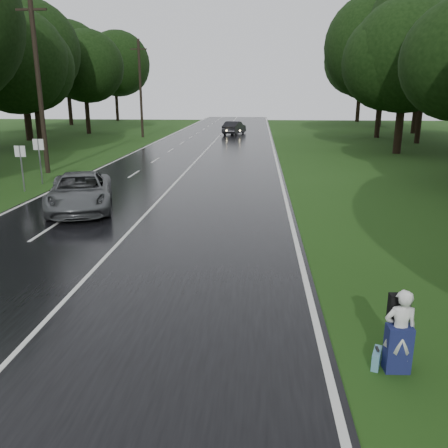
{
  "coord_description": "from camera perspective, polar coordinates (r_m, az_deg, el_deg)",
  "views": [
    {
      "loc": [
        4.5,
        -7.21,
        4.76
      ],
      "look_at": [
        3.54,
        5.66,
        1.1
      ],
      "focal_mm": 37.07,
      "sensor_mm": 36.0,
      "label": 1
    }
  ],
  "objects": [
    {
      "name": "ground",
      "position": [
        9.75,
        -24.84,
        -15.02
      ],
      "size": [
        160.0,
        160.0,
        0.0
      ],
      "primitive_type": "plane",
      "color": "#1F4213",
      "rests_on": "ground"
    },
    {
      "name": "grey_car",
      "position": [
        20.24,
        -17.33,
        3.81
      ],
      "size": [
        4.0,
        5.92,
        1.51
      ],
      "primitive_type": "imported",
      "rotation": [
        0.0,
        0.0,
        0.3
      ],
      "color": "#525557",
      "rests_on": "road"
    },
    {
      "name": "road_sign_a",
      "position": [
        25.36,
        -23.36,
        3.72
      ],
      "size": [
        0.55,
        0.1,
        2.28
      ],
      "primitive_type": null,
      "color": "white",
      "rests_on": "ground"
    },
    {
      "name": "tree_left_e",
      "position": [
        45.42,
        -21.59,
        8.74
      ],
      "size": [
        7.84,
        7.84,
        12.25
      ],
      "primitive_type": null,
      "color": "black",
      "rests_on": "ground"
    },
    {
      "name": "far_car",
      "position": [
        55.93,
        1.28,
        11.78
      ],
      "size": [
        2.71,
        4.89,
        1.53
      ],
      "primitive_type": "imported",
      "rotation": [
        0.0,
        0.0,
        2.89
      ],
      "color": "black",
      "rests_on": "road"
    },
    {
      "name": "utility_pole_mid",
      "position": [
        30.82,
        -20.87,
        5.92
      ],
      "size": [
        1.8,
        0.28,
        10.35
      ],
      "primitive_type": null,
      "color": "black",
      "rests_on": "ground"
    },
    {
      "name": "tree_right_f",
      "position": [
        54.81,
        18.28,
        10.08
      ],
      "size": [
        10.04,
        10.04,
        15.69
      ],
      "primitive_type": null,
      "color": "black",
      "rests_on": "ground"
    },
    {
      "name": "utility_pole_far",
      "position": [
        53.5,
        -9.98,
        10.51
      ],
      "size": [
        1.8,
        0.28,
        10.32
      ],
      "primitive_type": null,
      "color": "black",
      "rests_on": "ground"
    },
    {
      "name": "road_sign_b",
      "position": [
        27.1,
        -21.47,
        4.62
      ],
      "size": [
        0.58,
        0.1,
        2.42
      ],
      "primitive_type": null,
      "color": "white",
      "rests_on": "ground"
    },
    {
      "name": "hitchhiker",
      "position": [
        8.83,
        20.81,
        -12.51
      ],
      "size": [
        0.58,
        0.53,
        1.55
      ],
      "color": "silver",
      "rests_on": "ground"
    },
    {
      "name": "lane_center",
      "position": [
        27.98,
        -5.08,
        6.08
      ],
      "size": [
        0.12,
        140.0,
        0.01
      ],
      "primitive_type": "cube",
      "color": "silver",
      "rests_on": "road"
    },
    {
      "name": "tree_left_f",
      "position": [
        59.78,
        -16.31,
        10.66
      ],
      "size": [
        8.89,
        8.89,
        13.88
      ],
      "primitive_type": null,
      "color": "black",
      "rests_on": "ground"
    },
    {
      "name": "tree_right_e",
      "position": [
        40.82,
        20.48,
        8.16
      ],
      "size": [
        8.21,
        8.21,
        12.82
      ],
      "primitive_type": null,
      "color": "black",
      "rests_on": "ground"
    },
    {
      "name": "suitcase",
      "position": [
        9.1,
        18.29,
        -15.44
      ],
      "size": [
        0.27,
        0.46,
        0.31
      ],
      "primitive_type": "cube",
      "rotation": [
        0.0,
        0.0,
        5.93
      ],
      "color": "teal",
      "rests_on": "ground"
    },
    {
      "name": "road",
      "position": [
        27.99,
        -5.08,
        6.03
      ],
      "size": [
        12.0,
        140.0,
        0.04
      ],
      "primitive_type": "cube",
      "color": "black",
      "rests_on": "ground"
    }
  ]
}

